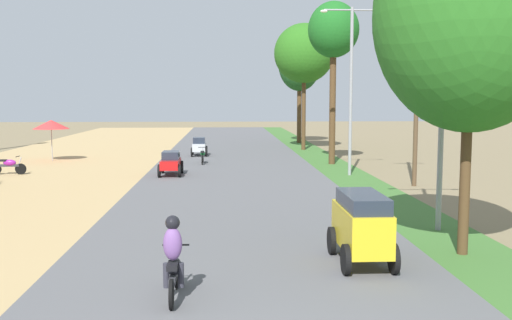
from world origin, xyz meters
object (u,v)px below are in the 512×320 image
car_van_yellow (361,224)px  car_sedan_red (171,162)px  median_tree_third (304,54)px  streetlamp_mid (351,80)px  vendor_umbrella (51,124)px  utility_pole_near (417,72)px  median_tree_fourth (300,65)px  parked_motorbike_fifth (9,165)px  streetlamp_near (443,69)px  median_tree_nearest (471,16)px  motorbike_ahead_second (203,155)px  median_tree_second (333,32)px  car_hatchback_silver (199,146)px  motorbike_foreground_rider (174,260)px

car_van_yellow → car_sedan_red: car_van_yellow is taller
median_tree_third → streetlamp_mid: (0.40, -14.49, -2.36)m
vendor_umbrella → utility_pole_near: bearing=-29.9°
median_tree_fourth → parked_motorbike_fifth: bearing=-130.9°
parked_motorbike_fifth → streetlamp_near: (17.26, -13.47, 4.22)m
median_tree_nearest → median_tree_fourth: (0.48, 36.22, 0.82)m
median_tree_nearest → car_van_yellow: median_tree_nearest is taller
car_van_yellow → utility_pole_near: bearing=66.8°
car_van_yellow → motorbike_ahead_second: car_van_yellow is taller
parked_motorbike_fifth → median_tree_nearest: median_tree_nearest is taller
median_tree_second → car_sedan_red: 12.30m
vendor_umbrella → car_sedan_red: (7.95, -7.28, -1.57)m
streetlamp_near → car_sedan_red: streetlamp_near is taller
streetlamp_near → car_van_yellow: streetlamp_near is taller
vendor_umbrella → median_tree_second: bearing=-8.8°
car_van_yellow → parked_motorbike_fifth: bearing=129.9°
streetlamp_near → car_van_yellow: (-3.12, -3.45, -3.75)m
car_hatchback_silver → motorbike_foreground_rider: 28.18m
median_tree_nearest → streetlamp_near: median_tree_nearest is taller
vendor_umbrella → car_sedan_red: vendor_umbrella is taller
median_tree_fourth → car_van_yellow: 37.58m
parked_motorbike_fifth → utility_pole_near: utility_pole_near is taller
parked_motorbike_fifth → streetlamp_mid: streetlamp_mid is taller
parked_motorbike_fifth → motorbike_ahead_second: bearing=24.2°
car_sedan_red → motorbike_foreground_rider: (1.71, -18.32, 0.11)m
parked_motorbike_fifth → median_tree_second: size_ratio=0.19×
streetlamp_near → motorbike_ahead_second: (-7.60, 17.81, -4.20)m
parked_motorbike_fifth → median_tree_fourth: 27.27m
median_tree_second → car_hatchback_silver: bearing=147.0°
median_tree_second → car_hatchback_silver: size_ratio=4.69×
vendor_umbrella → streetlamp_mid: (16.94, -7.58, 2.51)m
motorbike_foreground_rider → motorbike_ahead_second: size_ratio=1.00×
car_van_yellow → car_sedan_red: size_ratio=1.07×
median_tree_third → car_van_yellow: size_ratio=3.88×
median_tree_third → median_tree_fourth: bearing=85.6°
utility_pole_near → car_hatchback_silver: (-10.20, 13.59, -4.32)m
motorbike_ahead_second → car_sedan_red: bearing=-105.1°
car_hatchback_silver → motorbike_foreground_rider: motorbike_foreground_rider is taller
median_tree_second → streetlamp_near: bearing=-90.0°
car_van_yellow → motorbike_foreground_rider: bearing=-152.1°
median_tree_second → streetlamp_near: (-0.00, -17.32, -2.93)m
streetlamp_near → utility_pole_near: (2.20, 8.93, 0.29)m
car_van_yellow → car_sedan_red: bearing=110.0°
vendor_umbrella → median_tree_second: 17.97m
median_tree_third → median_tree_fourth: (0.52, 6.71, -0.44)m
median_tree_third → utility_pole_near: size_ratio=0.96×
vendor_umbrella → car_sedan_red: size_ratio=1.12×
car_sedan_red → vendor_umbrella: bearing=137.5°
median_tree_third → car_hatchback_silver: size_ratio=4.66×
vendor_umbrella → utility_pole_near: utility_pole_near is taller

